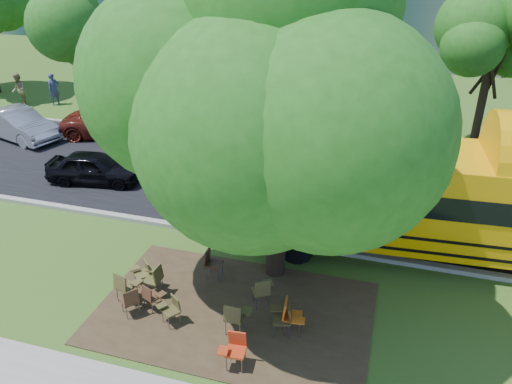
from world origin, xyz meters
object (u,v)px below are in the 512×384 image
(chair_1, at_px, (151,295))
(chair_9, at_px, (143,271))
(chair_3, at_px, (172,308))
(chair_6, at_px, (284,316))
(pedestrian_a, at_px, (54,89))
(chair_5, at_px, (235,347))
(chair_8, at_px, (155,277))
(black_car, at_px, (95,168))
(bg_car_silver, at_px, (18,124))
(chair_11, at_px, (262,289))
(chair_0, at_px, (125,285))
(chair_4, at_px, (235,315))
(chair_10, at_px, (212,261))
(main_tree, at_px, (279,77))
(chair_7, at_px, (290,314))
(bg_car_red, at_px, (116,122))
(pedestrian_b, at_px, (19,90))
(chair_2, at_px, (131,299))

(chair_1, bearing_deg, chair_9, 151.79)
(chair_3, bearing_deg, chair_6, -136.10)
(chair_3, relative_size, pedestrian_a, 0.43)
(chair_3, height_order, chair_5, chair_5)
(chair_8, xyz_separation_m, black_car, (-5.46, 5.69, 0.06))
(bg_car_silver, bearing_deg, chair_11, -103.74)
(chair_0, xyz_separation_m, chair_4, (3.16, -0.33, 0.01))
(chair_10, relative_size, pedestrian_a, 0.51)
(main_tree, height_order, chair_10, main_tree)
(chair_3, bearing_deg, chair_9, -4.17)
(pedestrian_a, bearing_deg, bg_car_silver, -135.89)
(main_tree, xyz_separation_m, chair_7, (0.97, -2.32, -5.12))
(chair_1, relative_size, chair_6, 0.86)
(main_tree, height_order, chair_7, main_tree)
(main_tree, height_order, bg_car_red, main_tree)
(pedestrian_b, bearing_deg, chair_10, 7.19)
(black_car, bearing_deg, chair_8, -145.20)
(chair_0, relative_size, pedestrian_b, 0.49)
(chair_3, distance_m, pedestrian_b, 21.64)
(chair_3, height_order, chair_8, chair_8)
(chair_0, relative_size, chair_7, 0.97)
(chair_0, relative_size, bg_car_red, 0.19)
(pedestrian_b, bearing_deg, main_tree, 11.50)
(chair_0, distance_m, chair_9, 0.77)
(bg_car_red, bearing_deg, chair_6, -149.00)
(chair_2, height_order, chair_3, chair_2)
(chair_3, xyz_separation_m, bg_car_red, (-8.35, 11.52, 0.20))
(chair_1, distance_m, chair_9, 1.10)
(main_tree, distance_m, chair_2, 6.65)
(main_tree, xyz_separation_m, black_car, (-8.32, 3.81, -5.08))
(chair_2, xyz_separation_m, chair_9, (-0.29, 1.17, -0.01))
(bg_car_red, bearing_deg, chair_5, -154.30)
(chair_7, distance_m, pedestrian_a, 22.72)
(chair_6, relative_size, chair_8, 0.99)
(chair_2, xyz_separation_m, pedestrian_b, (-15.11, 14.35, 0.42))
(main_tree, relative_size, chair_8, 10.15)
(chair_4, relative_size, black_car, 0.25)
(chair_5, bearing_deg, pedestrian_b, -45.10)
(chair_6, xyz_separation_m, chair_8, (-3.69, 0.51, 0.01))
(chair_6, distance_m, pedestrian_a, 22.66)
(chair_10, distance_m, pedestrian_b, 20.59)
(chair_7, xyz_separation_m, pedestrian_b, (-19.12, 13.84, 0.35))
(black_car, bearing_deg, chair_0, -150.93)
(chair_0, height_order, chair_9, chair_0)
(main_tree, bearing_deg, chair_2, -137.13)
(chair_10, relative_size, chair_11, 1.07)
(bg_car_silver, height_order, bg_car_red, bg_car_silver)
(chair_8, distance_m, chair_9, 0.53)
(chair_11, bearing_deg, chair_7, -72.07)
(chair_7, height_order, chair_9, chair_7)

